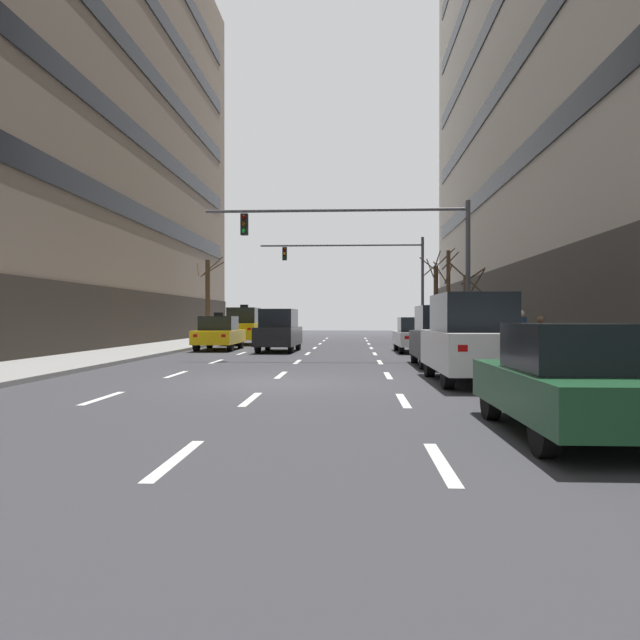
{
  "coord_description": "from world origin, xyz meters",
  "views": [
    {
      "loc": [
        2.05,
        -14.69,
        1.65
      ],
      "look_at": [
        -0.09,
        23.53,
        1.48
      ],
      "focal_mm": 33.0,
      "sensor_mm": 36.0,
      "label": 1
    }
  ],
  "objects_px": {
    "car_parked_0": "(570,381)",
    "car_parked_1": "(471,338)",
    "street_tree_1": "(466,308)",
    "street_tree_2": "(208,298)",
    "taxi_driving_0": "(219,333)",
    "car_driving_1": "(279,330)",
    "taxi_driving_2": "(244,326)",
    "street_tree_0": "(436,300)",
    "pedestrian_0": "(521,333)",
    "car_parked_2": "(441,336)",
    "pedestrian_1": "(541,341)",
    "traffic_signal_1": "(372,268)",
    "traffic_signal_0": "(382,245)",
    "car_parked_3": "(416,335)",
    "street_tree_3": "(448,294)"
  },
  "relations": [
    {
      "from": "car_driving_1",
      "to": "car_parked_1",
      "type": "height_order",
      "value": "car_parked_1"
    },
    {
      "from": "car_parked_3",
      "to": "pedestrian_0",
      "type": "bearing_deg",
      "value": -77.22
    },
    {
      "from": "car_parked_3",
      "to": "traffic_signal_1",
      "type": "xyz_separation_m",
      "value": [
        -1.78,
        9.62,
        3.99
      ]
    },
    {
      "from": "car_parked_3",
      "to": "pedestrian_1",
      "type": "distance_m",
      "value": 12.38
    },
    {
      "from": "car_parked_0",
      "to": "car_parked_1",
      "type": "bearing_deg",
      "value": 90.0
    },
    {
      "from": "taxi_driving_0",
      "to": "car_parked_2",
      "type": "bearing_deg",
      "value": -43.86
    },
    {
      "from": "car_driving_1",
      "to": "pedestrian_1",
      "type": "height_order",
      "value": "car_driving_1"
    },
    {
      "from": "taxi_driving_2",
      "to": "car_parked_3",
      "type": "bearing_deg",
      "value": -38.02
    },
    {
      "from": "car_parked_1",
      "to": "street_tree_1",
      "type": "distance_m",
      "value": 14.68
    },
    {
      "from": "car_parked_0",
      "to": "street_tree_1",
      "type": "distance_m",
      "value": 21.38
    },
    {
      "from": "car_parked_0",
      "to": "traffic_signal_1",
      "type": "xyz_separation_m",
      "value": [
        -1.78,
        29.43,
        4.03
      ]
    },
    {
      "from": "taxi_driving_0",
      "to": "car_driving_1",
      "type": "bearing_deg",
      "value": -22.39
    },
    {
      "from": "car_parked_2",
      "to": "street_tree_3",
      "type": "distance_m",
      "value": 15.2
    },
    {
      "from": "pedestrian_0",
      "to": "pedestrian_1",
      "type": "xyz_separation_m",
      "value": [
        -0.2,
        -2.58,
        -0.13
      ]
    },
    {
      "from": "traffic_signal_0",
      "to": "street_tree_2",
      "type": "bearing_deg",
      "value": 124.22
    },
    {
      "from": "car_parked_3",
      "to": "street_tree_2",
      "type": "relative_size",
      "value": 0.78
    },
    {
      "from": "car_parked_1",
      "to": "car_parked_3",
      "type": "relative_size",
      "value": 1.05
    },
    {
      "from": "pedestrian_1",
      "to": "street_tree_3",
      "type": "bearing_deg",
      "value": 88.14
    },
    {
      "from": "car_parked_3",
      "to": "traffic_signal_0",
      "type": "distance_m",
      "value": 6.58
    },
    {
      "from": "car_driving_1",
      "to": "traffic_signal_1",
      "type": "xyz_separation_m",
      "value": [
        4.77,
        9.6,
        3.78
      ]
    },
    {
      "from": "taxi_driving_0",
      "to": "traffic_signal_1",
      "type": "bearing_deg",
      "value": 46.11
    },
    {
      "from": "pedestrian_1",
      "to": "taxi_driving_0",
      "type": "bearing_deg",
      "value": 130.89
    },
    {
      "from": "taxi_driving_2",
      "to": "pedestrian_0",
      "type": "bearing_deg",
      "value": -55.46
    },
    {
      "from": "street_tree_1",
      "to": "taxi_driving_2",
      "type": "bearing_deg",
      "value": 153.28
    },
    {
      "from": "car_driving_1",
      "to": "car_parked_3",
      "type": "xyz_separation_m",
      "value": [
        6.55,
        -0.02,
        -0.21
      ]
    },
    {
      "from": "taxi_driving_0",
      "to": "traffic_signal_0",
      "type": "relative_size",
      "value": 0.44
    },
    {
      "from": "car_parked_1",
      "to": "car_parked_3",
      "type": "height_order",
      "value": "car_parked_1"
    },
    {
      "from": "traffic_signal_1",
      "to": "street_tree_3",
      "type": "distance_m",
      "value": 5.5
    },
    {
      "from": "taxi_driving_2",
      "to": "street_tree_0",
      "type": "height_order",
      "value": "street_tree_0"
    },
    {
      "from": "traffic_signal_0",
      "to": "street_tree_3",
      "type": "xyz_separation_m",
      "value": [
        4.48,
        11.94,
        -1.46
      ]
    },
    {
      "from": "traffic_signal_1",
      "to": "street_tree_3",
      "type": "height_order",
      "value": "traffic_signal_1"
    },
    {
      "from": "car_driving_1",
      "to": "pedestrian_0",
      "type": "height_order",
      "value": "car_driving_1"
    },
    {
      "from": "traffic_signal_1",
      "to": "street_tree_1",
      "type": "height_order",
      "value": "traffic_signal_1"
    },
    {
      "from": "street_tree_3",
      "to": "car_parked_3",
      "type": "bearing_deg",
      "value": -110.93
    },
    {
      "from": "street_tree_0",
      "to": "street_tree_1",
      "type": "relative_size",
      "value": 1.31
    },
    {
      "from": "street_tree_1",
      "to": "street_tree_2",
      "type": "xyz_separation_m",
      "value": [
        -15.32,
        9.42,
        0.79
      ]
    },
    {
      "from": "car_parked_0",
      "to": "pedestrian_1",
      "type": "xyz_separation_m",
      "value": [
        1.99,
        7.59,
        0.25
      ]
    },
    {
      "from": "traffic_signal_0",
      "to": "pedestrian_0",
      "type": "height_order",
      "value": "traffic_signal_0"
    },
    {
      "from": "traffic_signal_0",
      "to": "pedestrian_1",
      "type": "distance_m",
      "value": 8.78
    },
    {
      "from": "traffic_signal_1",
      "to": "traffic_signal_0",
      "type": "bearing_deg",
      "value": -90.37
    },
    {
      "from": "taxi_driving_0",
      "to": "taxi_driving_2",
      "type": "distance_m",
      "value": 6.2
    },
    {
      "from": "car_driving_1",
      "to": "street_tree_3",
      "type": "height_order",
      "value": "street_tree_3"
    },
    {
      "from": "car_driving_1",
      "to": "taxi_driving_2",
      "type": "relative_size",
      "value": 0.92
    },
    {
      "from": "street_tree_1",
      "to": "street_tree_2",
      "type": "relative_size",
      "value": 0.76
    },
    {
      "from": "car_driving_1",
      "to": "traffic_signal_1",
      "type": "relative_size",
      "value": 0.41
    },
    {
      "from": "car_parked_3",
      "to": "street_tree_3",
      "type": "bearing_deg",
      "value": 69.07
    },
    {
      "from": "car_parked_2",
      "to": "pedestrian_1",
      "type": "distance_m",
      "value": 4.63
    },
    {
      "from": "street_tree_0",
      "to": "street_tree_2",
      "type": "distance_m",
      "value": 15.36
    },
    {
      "from": "car_parked_1",
      "to": "pedestrian_0",
      "type": "xyz_separation_m",
      "value": [
        2.19,
        3.41,
        0.04
      ]
    },
    {
      "from": "taxi_driving_2",
      "to": "car_driving_1",
      "type": "bearing_deg",
      "value": -67.67
    }
  ]
}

